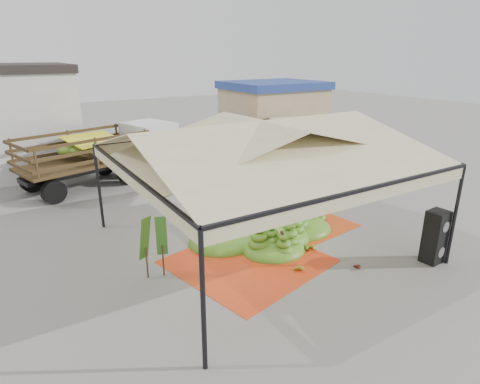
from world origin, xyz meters
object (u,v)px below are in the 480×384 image
banana_heap (266,220)px  truck_left (108,149)px  vendor (256,183)px  speaker_stack (435,237)px  truck_right (256,135)px

banana_heap → truck_left: (-2.83, 9.12, 1.00)m
truck_left → vendor: bearing=-72.6°
speaker_stack → truck_left: (-6.00, 13.17, 0.76)m
banana_heap → truck_right: 10.87m
banana_heap → vendor: bearing=62.5°
speaker_stack → vendor: vendor is taller
speaker_stack → truck_right: truck_right is taller
vendor → truck_left: 7.71m
banana_heap → vendor: vendor is taller
vendor → truck_right: truck_right is taller
vendor → truck_left: size_ratio=0.24×
banana_heap → vendor: 3.10m
vendor → speaker_stack: bearing=120.0°
truck_left → speaker_stack: bearing=-81.7°
speaker_stack → vendor: 7.00m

